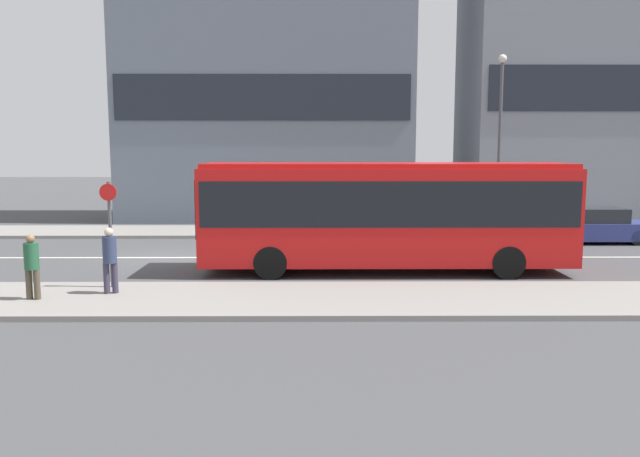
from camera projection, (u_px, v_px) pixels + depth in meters
ground_plane at (173, 258)px, 21.41m from camera, size 120.00×120.00×0.00m
sidewalk_near at (114, 300)px, 15.21m from camera, size 44.00×3.50×0.13m
sidewalk_far at (205, 232)px, 27.60m from camera, size 44.00×3.50×0.13m
lane_centerline at (173, 258)px, 21.41m from camera, size 41.80×0.16×0.01m
apartment_block_left_tower at (266, 3)px, 32.24m from camera, size 14.92×5.79×22.44m
city_bus at (385, 210)px, 18.83m from camera, size 11.05×2.61×3.29m
parked_car_0 at (477, 227)px, 24.87m from camera, size 4.04×1.79×1.30m
parked_car_1 at (594, 226)px, 24.80m from camera, size 4.24×1.81×1.39m
pedestrian_near_stop at (32, 263)px, 14.88m from camera, size 0.35×0.34×1.58m
pedestrian_down_pavement at (110, 256)px, 15.49m from camera, size 0.34×0.34×1.66m
bus_stop_sign at (110, 226)px, 16.10m from camera, size 0.44×0.12×2.76m
street_lamp at (500, 126)px, 26.51m from camera, size 0.36×0.36×7.51m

